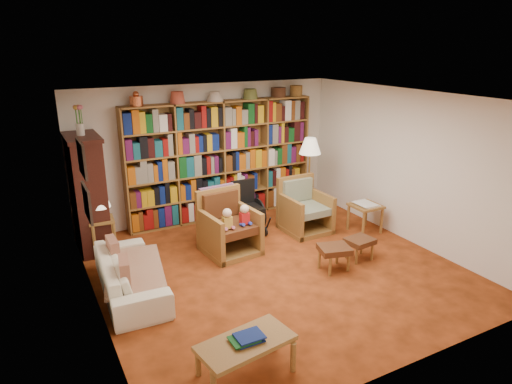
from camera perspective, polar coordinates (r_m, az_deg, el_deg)
floor at (r=6.88m, az=2.42°, el=-9.47°), size 5.00×5.00×0.00m
ceiling at (r=6.13m, az=2.73°, el=11.68°), size 5.00×5.00×0.00m
wall_back at (r=8.57m, az=-5.96°, el=5.00°), size 5.00×0.00×5.00m
wall_front at (r=4.58m, az=18.77°, el=-7.99°), size 5.00×0.00×5.00m
wall_left at (r=5.63m, az=-20.00°, el=-3.19°), size 0.00×5.00×5.00m
wall_right at (r=7.92m, az=18.38°, el=3.06°), size 0.00×5.00×5.00m
bookshelf at (r=8.51m, az=-4.26°, el=4.41°), size 3.60×0.30×2.42m
curio_cabinet at (r=7.63m, az=-20.27°, el=-0.03°), size 0.50×0.95×2.40m
framed_pictures at (r=5.80m, az=-20.64°, el=1.28°), size 0.03×0.52×0.97m
sofa at (r=6.38m, az=-15.46°, el=-9.85°), size 1.85×0.80×0.53m
sofa_throw at (r=6.37m, az=-15.04°, el=-9.50°), size 0.98×1.50×0.04m
cushion_left at (r=6.59m, az=-17.40°, el=-7.32°), size 0.12×0.37×0.37m
cushion_right at (r=5.97m, az=-16.06°, el=-9.96°), size 0.18×0.39×0.38m
side_table_lamp at (r=7.53m, az=-18.70°, el=-4.36°), size 0.41×0.41×0.59m
table_lamp at (r=7.37m, az=-19.07°, el=-0.94°), size 0.34×0.34×0.46m
armchair_leather at (r=7.30m, az=-3.66°, el=-4.28°), size 0.86×0.91×1.00m
armchair_sage at (r=8.14m, az=5.83°, el=-2.28°), size 0.76×0.79×0.93m
wheelchair at (r=8.01m, az=-1.20°, el=-2.09°), size 0.52×0.73×0.91m
floor_lamp at (r=8.51m, az=6.77°, el=5.34°), size 0.40×0.40×1.53m
side_table_papers at (r=8.20m, az=13.54°, el=-2.08°), size 0.49×0.49×0.53m
footstool_a at (r=6.79m, az=9.77°, el=-7.26°), size 0.52×0.48×0.37m
footstool_b at (r=7.20m, az=12.85°, el=-6.16°), size 0.44×0.39×0.34m
coffee_table at (r=4.78m, az=-1.28°, el=-18.58°), size 1.02×0.62×0.44m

